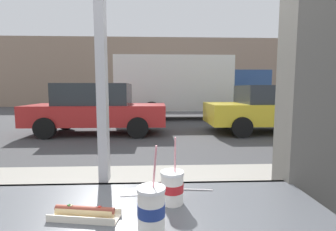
{
  "coord_description": "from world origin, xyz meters",
  "views": [
    {
      "loc": [
        0.3,
        -1.28,
        1.49
      ],
      "look_at": [
        0.48,
        2.99,
        1.02
      ],
      "focal_mm": 26.53,
      "sensor_mm": 36.0,
      "label": 1
    }
  ],
  "objects_px": {
    "soda_cup_left": "(172,187)",
    "pedestrian": "(310,118)",
    "parked_car_red": "(97,108)",
    "box_truck": "(187,86)",
    "soda_cup_right": "(151,209)",
    "parked_car_yellow": "(273,108)",
    "hotdog_tray_near": "(85,213)"
  },
  "relations": [
    {
      "from": "parked_car_red",
      "to": "pedestrian",
      "type": "relative_size",
      "value": 2.71
    },
    {
      "from": "soda_cup_left",
      "to": "pedestrian",
      "type": "distance_m",
      "value": 3.16
    },
    {
      "from": "hotdog_tray_near",
      "to": "parked_car_yellow",
      "type": "distance_m",
      "value": 8.43
    },
    {
      "from": "box_truck",
      "to": "hotdog_tray_near",
      "type": "bearing_deg",
      "value": -98.88
    },
    {
      "from": "parked_car_yellow",
      "to": "box_truck",
      "type": "bearing_deg",
      "value": 120.95
    },
    {
      "from": "soda_cup_right",
      "to": "parked_car_red",
      "type": "xyz_separation_m",
      "value": [
        -1.97,
        7.39,
        -0.22
      ]
    },
    {
      "from": "box_truck",
      "to": "pedestrian",
      "type": "height_order",
      "value": "box_truck"
    },
    {
      "from": "soda_cup_right",
      "to": "parked_car_red",
      "type": "height_order",
      "value": "parked_car_red"
    },
    {
      "from": "soda_cup_right",
      "to": "hotdog_tray_near",
      "type": "bearing_deg",
      "value": 158.56
    },
    {
      "from": "soda_cup_right",
      "to": "parked_car_red",
      "type": "relative_size",
      "value": 0.07
    },
    {
      "from": "parked_car_red",
      "to": "parked_car_yellow",
      "type": "relative_size",
      "value": 0.99
    },
    {
      "from": "parked_car_red",
      "to": "soda_cup_left",
      "type": "bearing_deg",
      "value": -74.0
    },
    {
      "from": "soda_cup_left",
      "to": "parked_car_red",
      "type": "xyz_separation_m",
      "value": [
        -2.06,
        7.17,
        -0.21
      ]
    },
    {
      "from": "parked_car_yellow",
      "to": "pedestrian",
      "type": "distance_m",
      "value": 5.14
    },
    {
      "from": "soda_cup_left",
      "to": "box_truck",
      "type": "bearing_deg",
      "value": 82.79
    },
    {
      "from": "soda_cup_right",
      "to": "parked_car_yellow",
      "type": "xyz_separation_m",
      "value": [
        3.97,
        7.39,
        -0.24
      ]
    },
    {
      "from": "soda_cup_left",
      "to": "box_truck",
      "type": "relative_size",
      "value": 0.04
    },
    {
      "from": "soda_cup_right",
      "to": "pedestrian",
      "type": "bearing_deg",
      "value": 49.46
    },
    {
      "from": "parked_car_red",
      "to": "hotdog_tray_near",
      "type": "bearing_deg",
      "value": -76.85
    },
    {
      "from": "parked_car_yellow",
      "to": "soda_cup_right",
      "type": "bearing_deg",
      "value": -118.22
    },
    {
      "from": "parked_car_red",
      "to": "box_truck",
      "type": "xyz_separation_m",
      "value": [
        3.48,
        4.09,
        0.8
      ]
    },
    {
      "from": "soda_cup_left",
      "to": "pedestrian",
      "type": "xyz_separation_m",
      "value": [
        2.11,
        2.35,
        0.01
      ]
    },
    {
      "from": "soda_cup_right",
      "to": "hotdog_tray_near",
      "type": "xyz_separation_m",
      "value": [
        -0.27,
        0.1,
        -0.06
      ]
    },
    {
      "from": "hotdog_tray_near",
      "to": "parked_car_red",
      "type": "relative_size",
      "value": 0.06
    },
    {
      "from": "parked_car_red",
      "to": "pedestrian",
      "type": "xyz_separation_m",
      "value": [
        4.17,
        -4.82,
        0.22
      ]
    },
    {
      "from": "soda_cup_left",
      "to": "soda_cup_right",
      "type": "height_order",
      "value": "soda_cup_right"
    },
    {
      "from": "parked_car_red",
      "to": "pedestrian",
      "type": "distance_m",
      "value": 6.38
    },
    {
      "from": "soda_cup_right",
      "to": "soda_cup_left",
      "type": "bearing_deg",
      "value": 68.46
    },
    {
      "from": "parked_car_red",
      "to": "parked_car_yellow",
      "type": "xyz_separation_m",
      "value": [
        5.93,
        0.0,
        -0.02
      ]
    },
    {
      "from": "parked_car_red",
      "to": "soda_cup_right",
      "type": "bearing_deg",
      "value": -75.09
    },
    {
      "from": "parked_car_red",
      "to": "box_truck",
      "type": "relative_size",
      "value": 0.61
    },
    {
      "from": "hotdog_tray_near",
      "to": "pedestrian",
      "type": "distance_m",
      "value": 3.49
    }
  ]
}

